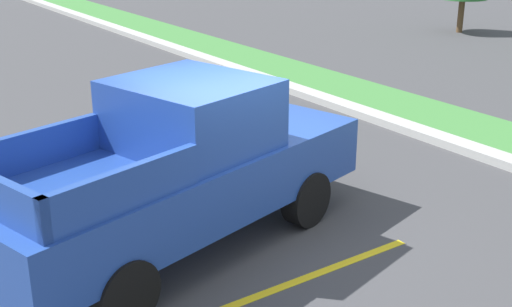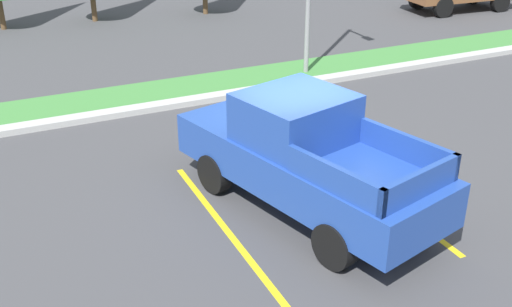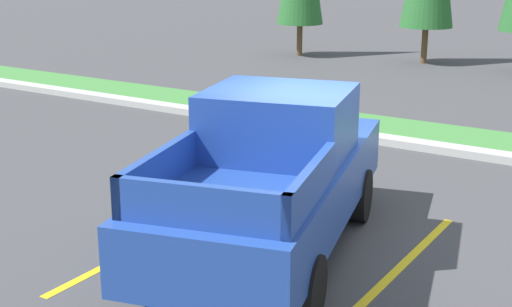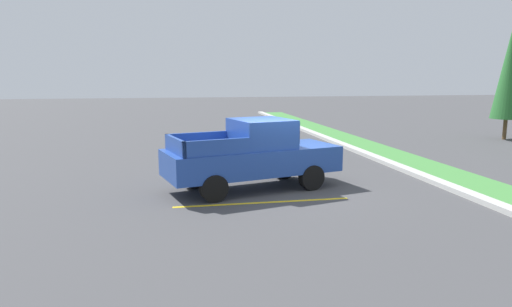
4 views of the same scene
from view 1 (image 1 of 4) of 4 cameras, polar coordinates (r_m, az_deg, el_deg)
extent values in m
plane|color=#424244|center=(8.94, -0.90, -6.99)|extent=(120.00, 120.00, 0.00)
cube|color=yellow|center=(10.04, -10.76, -4.17)|extent=(0.12, 4.80, 0.01)
cube|color=yellow|center=(7.62, -0.73, -12.16)|extent=(0.12, 4.80, 0.01)
cube|color=#B2B2AD|center=(12.20, 18.94, -0.15)|extent=(56.00, 0.40, 0.15)
cylinder|color=black|center=(10.16, -3.52, -1.24)|extent=(0.46, 0.81, 0.76)
cylinder|color=black|center=(9.15, 4.21, -3.75)|extent=(0.46, 0.81, 0.76)
cylinder|color=black|center=(8.42, -18.39, -7.04)|extent=(0.46, 0.81, 0.76)
cylinder|color=black|center=(7.16, -11.01, -11.36)|extent=(0.46, 0.81, 0.76)
cube|color=#23479E|center=(8.41, -6.71, -2.36)|extent=(3.15, 5.51, 0.76)
cube|color=#23479E|center=(8.33, -5.43, 3.33)|extent=(2.11, 1.99, 0.84)
cube|color=#2D3842|center=(8.89, -1.65, 4.81)|extent=(1.58, 0.47, 0.63)
cube|color=#23479E|center=(8.04, -18.64, 0.20)|extent=(0.58, 1.86, 0.44)
cube|color=#23479E|center=(6.72, -10.97, -3.00)|extent=(0.58, 1.86, 0.44)
cube|color=silver|center=(10.27, 3.75, 0.54)|extent=(1.79, 0.61, 0.28)
cylinder|color=brown|center=(24.35, 16.76, 11.00)|extent=(0.20, 0.20, 1.12)
camera|label=2|loc=(12.75, -60.65, 17.94)|focal=43.18mm
camera|label=3|loc=(4.48, -90.81, -3.42)|focal=50.98mm
camera|label=4|loc=(6.37, 130.58, -20.02)|focal=31.80mm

